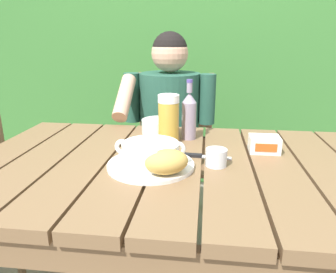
% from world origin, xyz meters
% --- Properties ---
extents(dining_table, '(1.40, 0.84, 0.77)m').
position_xyz_m(dining_table, '(0.00, 0.00, 0.67)').
color(dining_table, brown).
rests_on(dining_table, ground_plane).
extents(hedge_backdrop, '(4.08, 0.81, 2.86)m').
position_xyz_m(hedge_backdrop, '(0.08, 1.78, 1.10)').
color(hedge_backdrop, '#397432').
rests_on(hedge_backdrop, ground_plane).
extents(chair_near_diner, '(0.48, 0.48, 0.95)m').
position_xyz_m(chair_near_diner, '(-0.11, 0.86, 0.47)').
color(chair_near_diner, brown).
rests_on(chair_near_diner, ground_plane).
extents(person_eating, '(0.48, 0.47, 1.19)m').
position_xyz_m(person_eating, '(-0.12, 0.66, 0.70)').
color(person_eating, '#24503F').
rests_on(person_eating, ground_plane).
extents(serving_plate, '(0.27, 0.27, 0.01)m').
position_xyz_m(serving_plate, '(-0.08, -0.05, 0.77)').
color(serving_plate, white).
rests_on(serving_plate, dining_table).
extents(soup_bowl, '(0.23, 0.18, 0.08)m').
position_xyz_m(soup_bowl, '(-0.08, -0.05, 0.81)').
color(soup_bowl, white).
rests_on(soup_bowl, serving_plate).
extents(bread_roll, '(0.16, 0.14, 0.07)m').
position_xyz_m(bread_roll, '(-0.03, -0.12, 0.81)').
color(bread_roll, tan).
rests_on(bread_roll, serving_plate).
extents(beer_glass, '(0.08, 0.08, 0.19)m').
position_xyz_m(beer_glass, '(-0.06, 0.20, 0.86)').
color(beer_glass, gold).
rests_on(beer_glass, dining_table).
extents(beer_bottle, '(0.06, 0.06, 0.24)m').
position_xyz_m(beer_bottle, '(0.02, 0.25, 0.86)').
color(beer_bottle, gray).
rests_on(beer_bottle, dining_table).
extents(water_glass_small, '(0.07, 0.07, 0.06)m').
position_xyz_m(water_glass_small, '(0.12, -0.02, 0.79)').
color(water_glass_small, silver).
rests_on(water_glass_small, dining_table).
extents(butter_tub, '(0.10, 0.08, 0.06)m').
position_xyz_m(butter_tub, '(0.29, 0.13, 0.80)').
color(butter_tub, white).
rests_on(butter_tub, dining_table).
extents(table_knife, '(0.17, 0.03, 0.01)m').
position_xyz_m(table_knife, '(0.07, 0.05, 0.77)').
color(table_knife, silver).
rests_on(table_knife, dining_table).
extents(diner_bowl, '(0.15, 0.15, 0.06)m').
position_xyz_m(diner_bowl, '(-0.11, 0.32, 0.80)').
color(diner_bowl, white).
rests_on(diner_bowl, dining_table).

